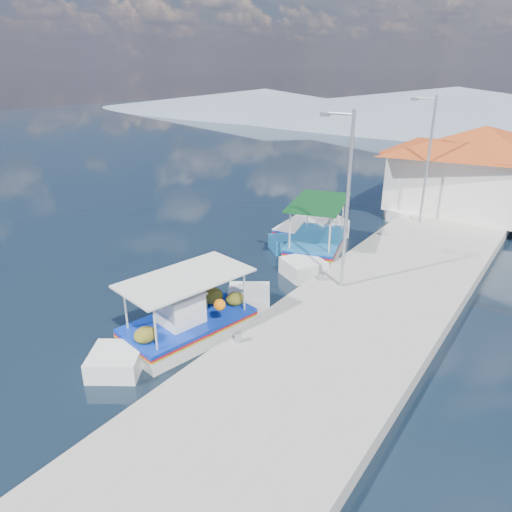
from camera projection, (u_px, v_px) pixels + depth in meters
The scene contains 10 objects.
ground at pixel (206, 286), 17.81m from camera, with size 160.00×160.00×0.00m, color black.
quay at pixel (413, 264), 19.13m from camera, with size 5.00×44.00×0.50m, color #A4A19A.
bollards at pixel (358, 250), 19.53m from camera, with size 0.20×17.20×0.30m.
main_caique at pixel (190, 324), 14.36m from camera, with size 2.85×6.76×2.27m.
caique_green_canopy at pixel (318, 245), 20.78m from camera, with size 3.36×6.81×2.65m.
caique_blue_hull at pixel (305, 230), 22.95m from camera, with size 2.15×6.03×1.08m.
caique_far at pixel (404, 201), 27.21m from camera, with size 3.81×6.68×2.52m.
harbor_building at pixel (479, 167), 24.86m from camera, with size 10.49×10.49×4.40m.
lamp_post_near at pixel (345, 193), 15.48m from camera, with size 1.21×0.14×6.00m.
lamp_post_far at pixel (427, 154), 22.32m from camera, with size 1.21×0.14×6.00m.
Camera 1 is at (10.77, -12.08, 7.75)m, focal length 33.10 mm.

